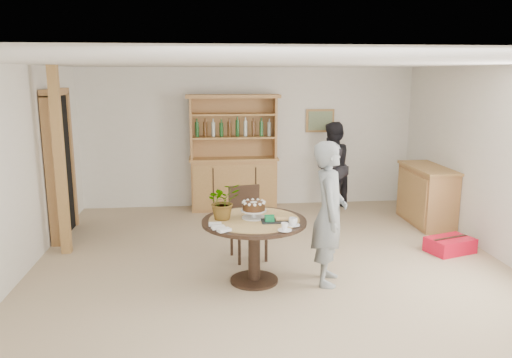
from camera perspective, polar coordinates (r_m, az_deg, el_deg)
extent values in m
plane|color=#C7B488|center=(6.03, 2.24, -11.41)|extent=(7.00, 7.00, 0.00)
cube|color=white|center=(9.08, -0.81, 4.74)|extent=(6.00, 0.04, 2.50)
cube|color=white|center=(2.42, 14.77, -16.57)|extent=(6.00, 0.04, 2.50)
cube|color=white|center=(6.01, -27.26, -0.31)|extent=(0.04, 7.00, 2.50)
cube|color=white|center=(5.53, 2.46, 13.09)|extent=(6.00, 7.00, 0.04)
cube|color=#B4824B|center=(9.23, 7.33, 6.63)|extent=(0.52, 0.03, 0.42)
cube|color=#59724C|center=(9.21, 7.36, 6.62)|extent=(0.44, 0.02, 0.34)
cube|color=black|center=(7.89, -21.55, 1.34)|extent=(0.10, 0.90, 2.10)
cube|color=#B1854B|center=(7.41, -22.42, 0.63)|extent=(0.12, 0.10, 2.10)
cube|color=#B1854B|center=(8.36, -20.52, 1.97)|extent=(0.12, 0.10, 2.10)
cube|color=#B1854B|center=(7.78, -22.02, 9.19)|extent=(0.12, 1.10, 0.10)
cube|color=#B4824B|center=(7.03, -21.50, 1.80)|extent=(0.12, 0.12, 2.50)
cube|color=#B1854B|center=(8.94, -2.56, -0.59)|extent=(1.50, 0.50, 0.90)
cube|color=#B4824B|center=(8.85, -2.59, 2.38)|extent=(1.56, 0.54, 0.04)
cube|color=#B1854B|center=(8.88, -2.66, 5.99)|extent=(1.50, 0.04, 1.06)
cube|color=#B1854B|center=(8.72, -7.42, 5.80)|extent=(0.04, 0.34, 1.06)
cube|color=#B1854B|center=(8.80, 2.17, 5.94)|extent=(0.04, 0.34, 1.06)
cube|color=#B4824B|center=(8.75, -2.59, 4.78)|extent=(1.44, 0.32, 0.03)
cube|color=#B4824B|center=(8.71, -2.62, 7.40)|extent=(1.44, 0.32, 0.03)
cube|color=#B1854B|center=(8.69, -2.64, 9.43)|extent=(1.62, 0.40, 0.06)
cylinder|color=#194C1E|center=(8.72, -6.30, 5.72)|extent=(0.07, 0.07, 0.28)
cylinder|color=#4C2D14|center=(8.72, -5.24, 5.75)|extent=(0.07, 0.07, 0.28)
cylinder|color=#B2BFB2|center=(8.72, -4.18, 5.77)|extent=(0.07, 0.07, 0.28)
cylinder|color=#194C1E|center=(8.73, -3.13, 5.79)|extent=(0.07, 0.07, 0.28)
cylinder|color=#4C2D14|center=(8.74, -2.07, 5.80)|extent=(0.07, 0.07, 0.28)
cylinder|color=#B2BFB2|center=(8.75, -1.02, 5.82)|extent=(0.07, 0.07, 0.28)
cylinder|color=#194C1E|center=(8.76, 0.03, 5.83)|extent=(0.07, 0.07, 0.28)
cylinder|color=#4C2D14|center=(8.78, 1.07, 5.84)|extent=(0.07, 0.07, 0.28)
cube|color=#B1854B|center=(8.49, 18.91, -1.90)|extent=(0.50, 1.20, 0.90)
cube|color=#B4824B|center=(8.40, 19.13, 1.21)|extent=(0.54, 1.26, 0.04)
cylinder|color=black|center=(5.72, -0.21, -4.89)|extent=(1.20, 1.20, 0.04)
cylinder|color=black|center=(5.84, -0.21, -8.37)|extent=(0.14, 0.14, 0.70)
cylinder|color=black|center=(5.97, -0.20, -11.47)|extent=(0.56, 0.56, 0.03)
cylinder|color=tan|center=(5.72, -0.21, -4.65)|extent=(1.04, 1.04, 0.01)
cube|color=black|center=(6.52, -0.86, -5.35)|extent=(0.50, 0.50, 0.04)
cube|color=black|center=(6.63, -1.37, -2.82)|extent=(0.42, 0.12, 0.46)
cube|color=black|center=(6.57, -1.38, -0.96)|extent=(0.42, 0.13, 0.05)
cube|color=black|center=(6.38, -1.91, -7.93)|extent=(0.04, 0.03, 0.44)
cube|color=black|center=(6.49, 1.16, -7.59)|extent=(0.04, 0.03, 0.44)
cube|color=black|center=(6.71, -2.80, -6.93)|extent=(0.04, 0.03, 0.44)
cube|color=black|center=(6.81, 0.13, -6.63)|extent=(0.04, 0.03, 0.44)
cylinder|color=white|center=(5.76, -0.26, -4.42)|extent=(0.28, 0.28, 0.01)
cylinder|color=white|center=(5.75, -0.26, -4.03)|extent=(0.05, 0.05, 0.08)
cylinder|color=white|center=(5.74, -0.26, -3.60)|extent=(0.30, 0.30, 0.01)
cylinder|color=#442A13|center=(5.73, -0.26, -3.12)|extent=(0.26, 0.26, 0.09)
cylinder|color=white|center=(5.71, -0.26, -2.67)|extent=(0.08, 0.08, 0.01)
sphere|color=white|center=(5.73, 0.94, -2.65)|extent=(0.04, 0.04, 0.04)
sphere|color=white|center=(5.78, 0.71, -2.51)|extent=(0.04, 0.04, 0.04)
sphere|color=white|center=(5.82, 0.23, -2.41)|extent=(0.04, 0.04, 0.04)
sphere|color=white|center=(5.83, -0.38, -2.39)|extent=(0.04, 0.04, 0.04)
sphere|color=white|center=(5.81, -0.95, -2.44)|extent=(0.04, 0.04, 0.04)
sphere|color=white|center=(5.76, -1.35, -2.56)|extent=(0.04, 0.04, 0.04)
sphere|color=white|center=(5.70, -1.46, -2.71)|extent=(0.04, 0.04, 0.04)
sphere|color=white|center=(5.65, -1.25, -2.86)|extent=(0.04, 0.04, 0.04)
sphere|color=white|center=(5.61, -0.77, -2.97)|extent=(0.04, 0.04, 0.04)
sphere|color=white|center=(5.60, -0.14, -2.99)|extent=(0.04, 0.04, 0.04)
sphere|color=white|center=(5.62, 0.45, -2.93)|extent=(0.04, 0.04, 0.04)
sphere|color=white|center=(5.67, 0.85, -2.81)|extent=(0.04, 0.04, 0.04)
imported|color=#3F7233|center=(5.69, -3.78, -2.52)|extent=(0.47, 0.44, 0.42)
cube|color=black|center=(5.63, 2.15, -4.82)|extent=(0.30, 0.20, 0.01)
cube|color=#0D7A3D|center=(5.61, 1.54, -4.51)|extent=(0.10, 0.10, 0.06)
cube|color=#0D7A3D|center=(5.60, 1.55, -4.17)|extent=(0.11, 0.02, 0.01)
cylinder|color=white|center=(5.50, 4.25, -5.26)|extent=(0.15, 0.15, 0.01)
imported|color=white|center=(5.49, 4.25, -4.83)|extent=(0.10, 0.10, 0.08)
cylinder|color=white|center=(5.32, 3.29, -5.84)|extent=(0.15, 0.15, 0.01)
imported|color=white|center=(5.31, 3.29, -5.42)|extent=(0.08, 0.08, 0.07)
cube|color=white|center=(5.50, -4.69, -5.17)|extent=(0.14, 0.08, 0.03)
cube|color=white|center=(5.38, -4.35, -5.53)|extent=(0.16, 0.11, 0.03)
cube|color=white|center=(5.29, -3.66, -5.84)|extent=(0.16, 0.14, 0.03)
imported|color=gray|center=(5.75, 8.38, -3.92)|extent=(0.54, 0.69, 1.66)
imported|color=black|center=(8.91, 8.65, 1.44)|extent=(0.96, 0.96, 1.57)
cube|color=red|center=(7.35, 21.28, -7.04)|extent=(0.69, 0.57, 0.20)
cube|color=black|center=(7.32, 21.34, -6.26)|extent=(0.54, 0.21, 0.01)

